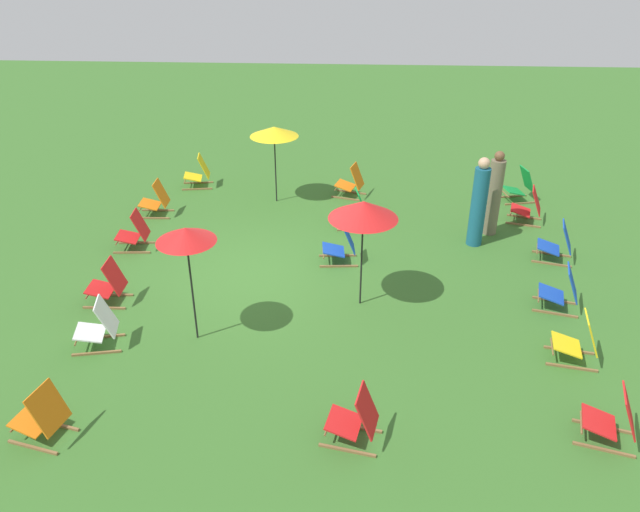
{
  "coord_description": "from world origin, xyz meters",
  "views": [
    {
      "loc": [
        10.07,
        1.76,
        6.02
      ],
      "look_at": [
        0.0,
        1.2,
        0.5
      ],
      "focal_mm": 34.49,
      "sensor_mm": 36.0,
      "label": 1
    }
  ],
  "objects": [
    {
      "name": "deckchair_5",
      "position": [
        -1.01,
        5.88,
        0.37
      ],
      "size": [
        0.66,
        0.86,
        0.83
      ],
      "rotation": [
        0.0,
        0.0,
        -0.26
      ],
      "color": "olive",
      "rests_on": "ground"
    },
    {
      "name": "umbrella_2",
      "position": [
        0.8,
        1.96,
        1.83
      ],
      "size": [
        1.17,
        1.17,
        1.98
      ],
      "color": "black",
      "rests_on": "ground"
    },
    {
      "name": "deckchair_6",
      "position": [
        -1.03,
        -2.69,
        0.37
      ],
      "size": [
        0.53,
        0.79,
        0.83
      ],
      "rotation": [
        0.0,
        0.0,
        0.07
      ],
      "color": "olive",
      "rests_on": "ground"
    },
    {
      "name": "deckchair_13",
      "position": [
        -2.39,
        1.84,
        0.37
      ],
      "size": [
        0.61,
        0.84,
        0.83
      ],
      "rotation": [
        0.0,
        0.0,
        0.19
      ],
      "color": "olive",
      "rests_on": "ground"
    },
    {
      "name": "person_1",
      "position": [
        -1.64,
        4.37,
        0.91
      ],
      "size": [
        0.44,
        0.44,
        1.92
      ],
      "rotation": [
        0.0,
        0.0,
        4.18
      ],
      "color": "#195972",
      "rests_on": "ground"
    },
    {
      "name": "deckchair_14",
      "position": [
        4.11,
        1.89,
        0.37
      ],
      "size": [
        0.62,
        0.84,
        0.83
      ],
      "rotation": [
        0.0,
        0.0,
        -0.21
      ],
      "color": "olive",
      "rests_on": "ground"
    },
    {
      "name": "umbrella_0",
      "position": [
        -3.66,
        -0.07,
        1.73
      ],
      "size": [
        1.13,
        1.13,
        1.85
      ],
      "color": "black",
      "rests_on": "ground"
    },
    {
      "name": "deckchair_10",
      "position": [
        2.24,
        5.29,
        0.37
      ],
      "size": [
        0.61,
        0.84,
        0.83
      ],
      "rotation": [
        0.0,
        0.0,
        -0.19
      ],
      "color": "olive",
      "rests_on": "ground"
    },
    {
      "name": "deckchair_9",
      "position": [
        -2.78,
        5.73,
        0.37
      ],
      "size": [
        0.66,
        0.86,
        0.83
      ],
      "rotation": [
        0.0,
        0.0,
        -0.27
      ],
      "color": "olive",
      "rests_on": "ground"
    },
    {
      "name": "person_0",
      "position": [
        -2.19,
        4.78,
        0.88
      ],
      "size": [
        0.44,
        0.44,
        1.86
      ],
      "rotation": [
        0.0,
        0.0,
        5.43
      ],
      "color": "#72664C",
      "rests_on": "ground"
    },
    {
      "name": "deckchair_15",
      "position": [
        -4.04,
        1.74,
        0.37
      ],
      "size": [
        0.67,
        0.86,
        0.83
      ],
      "rotation": [
        0.0,
        0.0,
        -0.29
      ],
      "color": "olive",
      "rests_on": "ground"
    },
    {
      "name": "deckchair_8",
      "position": [
        1.02,
        -2.5,
        0.37
      ],
      "size": [
        0.49,
        0.77,
        0.83
      ],
      "rotation": [
        0.0,
        0.0,
        0.01
      ],
      "color": "olive",
      "rests_on": "ground"
    },
    {
      "name": "deckchair_7",
      "position": [
        2.28,
        -2.19,
        0.37
      ],
      "size": [
        0.62,
        0.84,
        0.83
      ],
      "rotation": [
        0.0,
        0.0,
        0.2
      ],
      "color": "olive",
      "rests_on": "ground"
    },
    {
      "name": "ground_plane",
      "position": [
        0.0,
        0.0,
        0.0
      ],
      "size": [
        40.0,
        40.0,
        0.0
      ],
      "primitive_type": "plane",
      "color": "#386B28"
    },
    {
      "name": "deckchair_4",
      "position": [
        -4.47,
        -2.15,
        0.37
      ],
      "size": [
        0.59,
        0.82,
        0.83
      ],
      "rotation": [
        0.0,
        0.0,
        0.15
      ],
      "color": "olive",
      "rests_on": "ground"
    },
    {
      "name": "deckchair_1",
      "position": [
        -2.69,
        -2.73,
        0.37
      ],
      "size": [
        0.5,
        0.77,
        0.83
      ],
      "rotation": [
        0.0,
        0.0,
        0.03
      ],
      "color": "olive",
      "rests_on": "ground"
    },
    {
      "name": "deckchair_0",
      "position": [
        -4.02,
        5.83,
        0.37
      ],
      "size": [
        0.63,
        0.85,
        0.83
      ],
      "rotation": [
        0.0,
        0.0,
        0.22
      ],
      "color": "olive",
      "rests_on": "ground"
    },
    {
      "name": "deckchair_11",
      "position": [
        3.93,
        5.21,
        0.37
      ],
      "size": [
        0.67,
        0.86,
        0.83
      ],
      "rotation": [
        0.0,
        0.0,
        -0.28
      ],
      "color": "olive",
      "rests_on": "ground"
    },
    {
      "name": "deckchair_3",
      "position": [
        4.29,
        -2.18,
        0.37
      ],
      "size": [
        0.64,
        0.85,
        0.83
      ],
      "rotation": [
        0.0,
        0.0,
        -0.24
      ],
      "color": "olive",
      "rests_on": "ground"
    },
    {
      "name": "deckchair_12",
      "position": [
        -0.7,
        1.58,
        0.37
      ],
      "size": [
        0.54,
        0.8,
        0.83
      ],
      "rotation": [
        0.0,
        0.0,
        0.08
      ],
      "color": "olive",
      "rests_on": "ground"
    },
    {
      "name": "umbrella_1",
      "position": [
        1.98,
        -0.7,
        1.88
      ],
      "size": [
        0.92,
        0.92,
        2.01
      ],
      "color": "black",
      "rests_on": "ground"
    },
    {
      "name": "deckchair_2",
      "position": [
        0.78,
        5.45,
        0.37
      ],
      "size": [
        0.65,
        0.85,
        0.83
      ],
      "rotation": [
        0.0,
        0.0,
        -0.25
      ],
      "color": "olive",
      "rests_on": "ground"
    }
  ]
}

